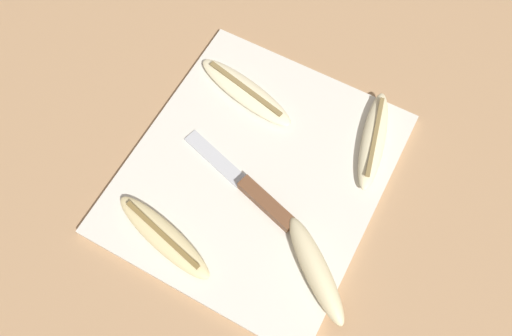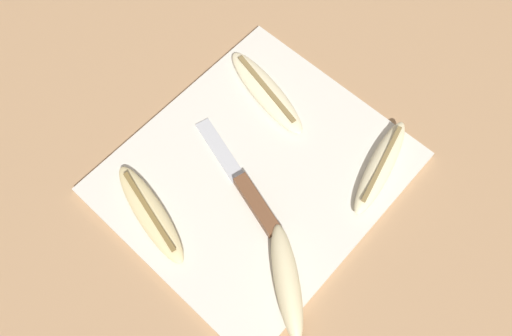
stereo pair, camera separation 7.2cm
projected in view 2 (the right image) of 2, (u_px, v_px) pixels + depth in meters
name	position (u px, v px, depth m)	size (l,w,h in m)	color
ground_plane	(256.00, 174.00, 0.74)	(4.00, 4.00, 0.00)	tan
cutting_board	(256.00, 172.00, 0.73)	(0.40, 0.35, 0.01)	silver
knife	(250.00, 195.00, 0.70)	(0.08, 0.21, 0.02)	brown
banana_bright_far	(266.00, 92.00, 0.77)	(0.08, 0.18, 0.02)	beige
banana_pale_long	(380.00, 166.00, 0.72)	(0.17, 0.07, 0.02)	beige
banana_cream_curved	(287.00, 280.00, 0.65)	(0.12, 0.14, 0.03)	beige
banana_ripe_center	(150.00, 213.00, 0.69)	(0.08, 0.17, 0.02)	beige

